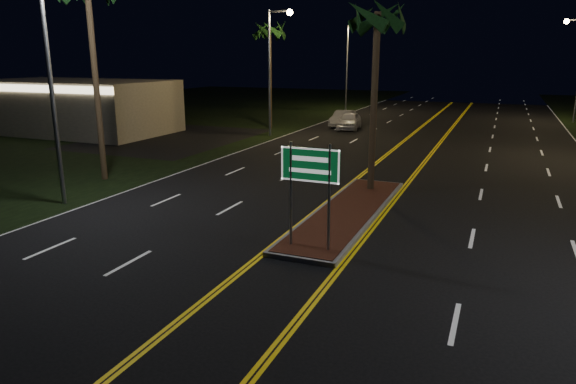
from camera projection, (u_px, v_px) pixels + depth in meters
The scene contains 12 objects.
ground at pixel (271, 289), 13.08m from camera, with size 120.00×120.00×0.00m, color black.
grass_left at pixel (84, 122), 46.56m from camera, with size 40.00×110.00×0.01m, color black.
median_island at pixel (348, 212), 19.31m from camera, with size 2.25×10.25×0.17m.
highway_sign at pixel (310, 175), 14.97m from camera, with size 1.80×0.08×3.20m.
commercial_building at pixel (74, 106), 40.09m from camera, with size 15.00×8.12×4.00m.
streetlight_left_near at pixel (56, 59), 19.16m from camera, with size 1.91×0.44×9.00m.
streetlight_left_mid at pixel (274, 58), 37.01m from camera, with size 1.91×0.44×9.00m.
streetlight_left_far at pixel (351, 58), 54.86m from camera, with size 1.91×0.44×9.00m.
palm_median at pixel (378, 17), 20.60m from camera, with size 2.40×2.40×8.30m.
palm_left_far at pixel (269, 31), 40.86m from camera, with size 2.40×2.40×8.80m.
car_near at pixel (349, 119), 41.91m from camera, with size 2.09×4.88×1.63m, color white.
car_far at pixel (343, 117), 43.50m from camera, with size 2.01×4.70×1.57m, color #A2A4AB.
Camera 1 is at (5.03, -10.93, 5.74)m, focal length 32.00 mm.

